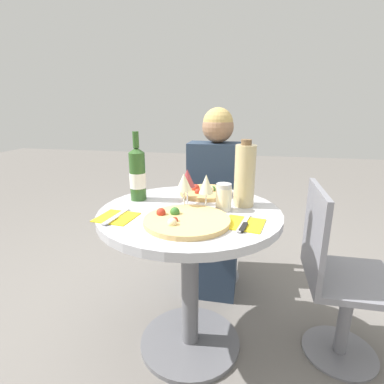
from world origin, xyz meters
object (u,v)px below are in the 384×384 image
at_px(pizza_large, 186,220).
at_px(tall_carafe, 245,175).
at_px(dining_table, 190,248).
at_px(wine_bottle, 138,174).
at_px(chair_empty_side, 337,279).
at_px(seated_diner, 215,209).
at_px(chair_behind_diner, 217,219).

distance_m(pizza_large, tall_carafe, 0.37).
distance_m(dining_table, wine_bottle, 0.43).
relative_size(chair_empty_side, wine_bottle, 2.51).
xyz_separation_m(seated_diner, wine_bottle, (-0.32, -0.49, 0.32)).
bearing_deg(chair_behind_diner, seated_diner, 90.00).
bearing_deg(tall_carafe, chair_behind_diner, 107.38).
distance_m(wine_bottle, tall_carafe, 0.51).
relative_size(pizza_large, wine_bottle, 1.04).
bearing_deg(dining_table, tall_carafe, 25.94).
distance_m(chair_behind_diner, seated_diner, 0.18).
height_order(chair_behind_diner, chair_empty_side, same).
relative_size(dining_table, pizza_large, 2.36).
bearing_deg(wine_bottle, chair_behind_diner, 62.38).
bearing_deg(seated_diner, chair_behind_diner, -90.00).
distance_m(chair_behind_diner, chair_empty_side, 0.89).
distance_m(dining_table, seated_diner, 0.59).
xyz_separation_m(chair_behind_diner, pizza_large, (-0.03, -0.87, 0.33)).
bearing_deg(pizza_large, tall_carafe, 50.69).
distance_m(chair_behind_diner, wine_bottle, 0.83).
distance_m(chair_empty_side, tall_carafe, 0.64).
xyz_separation_m(chair_behind_diner, wine_bottle, (-0.32, -0.62, 0.45)).
bearing_deg(pizza_large, wine_bottle, 139.29).
relative_size(dining_table, wine_bottle, 2.44).
bearing_deg(seated_diner, chair_empty_side, 141.48).
bearing_deg(wine_bottle, chair_empty_side, -1.01).
relative_size(seated_diner, tall_carafe, 3.82).
relative_size(chair_behind_diner, pizza_large, 2.42).
xyz_separation_m(chair_behind_diner, seated_diner, (-0.00, -0.13, 0.13)).
xyz_separation_m(pizza_large, wine_bottle, (-0.29, 0.25, 0.12)).
height_order(pizza_large, wine_bottle, wine_bottle).
xyz_separation_m(dining_table, chair_empty_side, (0.67, 0.08, -0.13)).
bearing_deg(pizza_large, chair_empty_side, 19.74).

